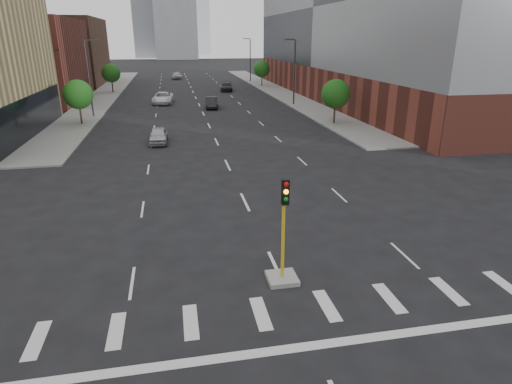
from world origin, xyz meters
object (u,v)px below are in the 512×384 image
object	(u,v)px
car_deep_right	(227,87)
median_traffic_signal	(283,260)
car_near_left	(158,135)
car_far_left	(163,98)
car_mid_right	(212,103)
car_distant	(177,75)

from	to	relation	value
car_deep_right	median_traffic_signal	bearing A→B (deg)	-87.28
car_near_left	car_far_left	bearing A→B (deg)	91.06
median_traffic_signal	car_mid_right	world-z (taller)	median_traffic_signal
car_mid_right	car_distant	distance (m)	45.22
car_far_left	car_deep_right	size ratio (longest dim) A/B	1.13
car_far_left	car_deep_right	bearing A→B (deg)	56.21
car_near_left	car_mid_right	world-z (taller)	car_mid_right
median_traffic_signal	car_distant	xyz separation A→B (m)	(-2.29, 90.46, -0.12)
car_near_left	car_mid_right	distance (m)	20.98
car_near_left	car_deep_right	distance (m)	41.03
car_mid_right	car_deep_right	size ratio (longest dim) A/B	0.88
car_far_left	car_distant	bearing A→B (deg)	91.36
car_mid_right	car_far_left	world-z (taller)	car_far_left
car_near_left	car_deep_right	bearing A→B (deg)	75.24
car_distant	car_far_left	bearing A→B (deg)	-88.23
car_far_left	car_deep_right	xyz separation A→B (m)	(11.30, 13.78, -0.06)
car_deep_right	car_distant	world-z (taller)	car_distant
car_deep_right	car_distant	size ratio (longest dim) A/B	1.04
median_traffic_signal	car_mid_right	xyz separation A→B (m)	(1.50, 45.40, -0.21)
car_far_left	car_distant	world-z (taller)	car_distant
car_near_left	car_mid_right	xyz separation A→B (m)	(6.87, 19.83, 0.05)
car_distant	car_deep_right	bearing A→B (deg)	-65.77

